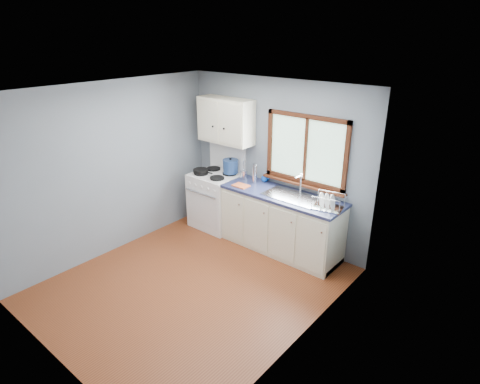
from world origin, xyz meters
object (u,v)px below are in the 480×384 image
Objects in this scene: dish_rack at (327,204)px; base_cabinets at (281,225)px; thermos at (254,174)px; gas_range at (216,198)px; utensil_crock at (244,175)px; sink at (293,201)px; skillet at (201,171)px; stockpot at (231,166)px.

base_cabinets is at bearing 165.36° from dish_rack.
thermos is at bearing 163.07° from dish_rack.
thermos is at bearing 7.56° from gas_range.
utensil_crock is at bearing 170.57° from thermos.
base_cabinets is 0.93m from dish_rack.
sink is 0.58m from dish_rack.
base_cabinets is (1.31, 0.02, -0.08)m from gas_range.
skillet is at bearing -174.44° from sink.
sink is at bearing -5.95° from thermos.
gas_range reaches higher than sink.
thermos reaches higher than dish_rack.
utensil_crock reaches higher than stockpot.
sink reaches higher than stockpot.
gas_range is 1.31m from base_cabinets.
skillet is at bearing -142.99° from gas_range.
utensil_crock is 0.82× the size of dish_rack.
thermos is (0.73, 0.10, 0.58)m from gas_range.
sink is 2.69× the size of thermos.
utensil_crock reaches higher than base_cabinets.
dish_rack reaches higher than base_cabinets.
skillet is (-1.68, -0.16, 0.13)m from sink.
dish_rack is (1.32, -0.11, -0.10)m from thermos.
dish_rack is at bearing -5.54° from utensil_crock.
thermos reaches higher than base_cabinets.
stockpot reaches higher than base_cabinets.
dish_rack is at bearing -3.29° from sink.
sink is at bearing -6.80° from utensil_crock.
sink is at bearing -5.72° from stockpot.
skillet is 1.04× the size of utensil_crock.
stockpot reaches higher than skillet.
gas_range is at bearing -179.18° from base_cabinets.
gas_range is at bearing -172.44° from thermos.
gas_range reaches higher than dish_rack.
gas_range is 0.94m from thermos.
sink is 1.31m from stockpot.
thermos is at bearing 172.25° from base_cabinets.
utensil_crock is (0.68, 0.28, 0.01)m from skillet.
gas_range is 3.62× the size of skillet.
gas_range is at bearing 33.78° from skillet.
skillet is at bearing -143.19° from stockpot.
base_cabinets is 0.48m from sink.
sink is 1.69m from skillet.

